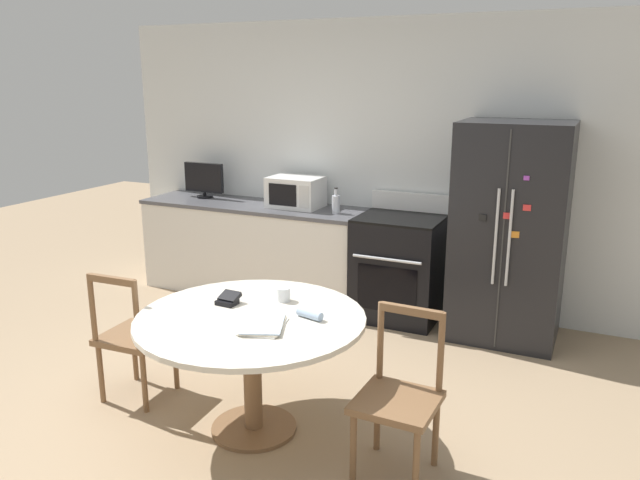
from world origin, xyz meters
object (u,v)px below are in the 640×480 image
microwave (296,192)px  counter_bottle (336,204)px  refrigerator (510,233)px  candle_glass (283,295)px  oven_range (399,267)px  wallet (228,300)px  dining_chair_left (134,337)px  dining_chair_right (399,399)px  countertop_tv (204,179)px

microwave → counter_bottle: microwave is taller
microwave → counter_bottle: size_ratio=2.08×
refrigerator → candle_glass: (-1.09, -1.81, -0.10)m
oven_range → wallet: size_ratio=8.13×
refrigerator → dining_chair_left: 2.97m
oven_range → candle_glass: (-0.17, -1.84, 0.31)m
microwave → wallet: size_ratio=3.67×
oven_range → dining_chair_right: bearing=-72.1°
dining_chair_right → wallet: dining_chair_right is taller
wallet → candle_glass: bearing=33.7°
counter_bottle → dining_chair_right: (1.30, -2.15, -0.55)m
countertop_tv → wallet: countertop_tv is taller
oven_range → counter_bottle: bearing=-177.8°
refrigerator → candle_glass: size_ratio=20.31×
refrigerator → oven_range: bearing=178.1°
candle_glass → oven_range: bearing=84.8°
dining_chair_right → counter_bottle: bearing=-57.0°
microwave → wallet: bearing=-73.9°
refrigerator → microwave: 1.99m
microwave → counter_bottle: 0.47m
microwave → wallet: 2.21m
oven_range → dining_chair_right: 2.28m
dining_chair_left → dining_chair_right: (1.84, -0.04, 0.00)m
refrigerator → countertop_tv: refrigerator is taller
counter_bottle → dining_chair_left: (-0.53, -2.11, -0.55)m
refrigerator → microwave: refrigerator is taller
microwave → candle_glass: microwave is taller
dining_chair_left → candle_glass: bearing=14.0°
countertop_tv → wallet: bearing=-52.1°
counter_bottle → wallet: bearing=-85.6°
dining_chair_left → counter_bottle: bearing=73.2°
counter_bottle → candle_glass: (0.44, -1.82, -0.21)m
dining_chair_right → oven_range: bearing=-70.4°
wallet → countertop_tv: bearing=127.9°
wallet → microwave: bearing=106.1°
candle_glass → dining_chair_right: bearing=-20.9°
countertop_tv → counter_bottle: size_ratio=1.85×
oven_range → dining_chair_right: size_ratio=1.20×
oven_range → countertop_tv: bearing=177.3°
microwave → dining_chair_left: bearing=-92.1°
countertop_tv → candle_glass: bearing=-45.0°
microwave → candle_glass: (0.89, -1.91, -0.26)m
oven_range → candle_glass: bearing=-95.2°
dining_chair_left → candle_glass: (0.97, 0.29, 0.34)m
countertop_tv → microwave: bearing=-1.4°
dining_chair_left → dining_chair_right: same height
refrigerator → dining_chair_right: (-0.22, -2.14, -0.45)m
oven_range → wallet: 2.10m
candle_glass → wallet: bearing=-146.3°
refrigerator → dining_chair_left: bearing=-134.4°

